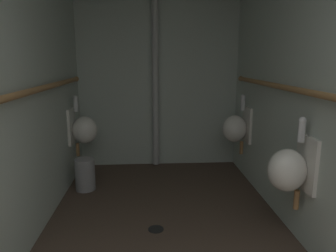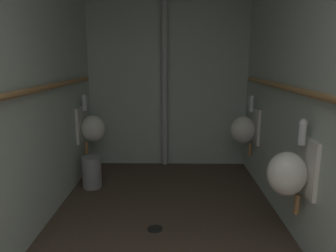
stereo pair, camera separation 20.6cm
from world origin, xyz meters
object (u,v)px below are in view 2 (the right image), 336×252
object	(u,v)px
standpipe_back_wall	(165,72)
waste_bin	(92,172)
urinal_left_mid	(91,128)
urinal_right_mid	(290,172)
floor_drain	(155,229)
urinal_right_far	(245,129)

from	to	relation	value
standpipe_back_wall	waste_bin	world-z (taller)	standpipe_back_wall
urinal_left_mid	standpipe_back_wall	size ratio (longest dim) A/B	0.29
standpipe_back_wall	waste_bin	distance (m)	1.62
urinal_left_mid	urinal_right_mid	world-z (taller)	same
floor_drain	urinal_right_mid	bearing A→B (deg)	-15.68
standpipe_back_wall	urinal_right_far	bearing A→B (deg)	-27.24
urinal_right_mid	urinal_right_far	xyz separation A→B (m)	(0.00, 1.50, 0.00)
urinal_right_far	urinal_right_mid	bearing A→B (deg)	-90.00
floor_drain	standpipe_back_wall	bearing A→B (deg)	88.42
floor_drain	urinal_right_far	bearing A→B (deg)	49.13
urinal_left_mid	floor_drain	size ratio (longest dim) A/B	5.39
urinal_left_mid	standpipe_back_wall	distance (m)	1.22
urinal_right_mid	standpipe_back_wall	bearing A→B (deg)	116.34
floor_drain	waste_bin	distance (m)	1.24
urinal_left_mid	urinal_right_mid	size ratio (longest dim) A/B	1.00
standpipe_back_wall	waste_bin	xyz separation A→B (m)	(-0.85, -0.79, -1.14)
urinal_left_mid	floor_drain	xyz separation A→B (m)	(0.86, -1.25, -0.65)
floor_drain	urinal_left_mid	bearing A→B (deg)	124.47
urinal_right_mid	urinal_right_far	size ratio (longest dim) A/B	1.00
urinal_right_mid	waste_bin	world-z (taller)	urinal_right_mid
standpipe_back_wall	floor_drain	distance (m)	2.17
floor_drain	waste_bin	bearing A→B (deg)	130.52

